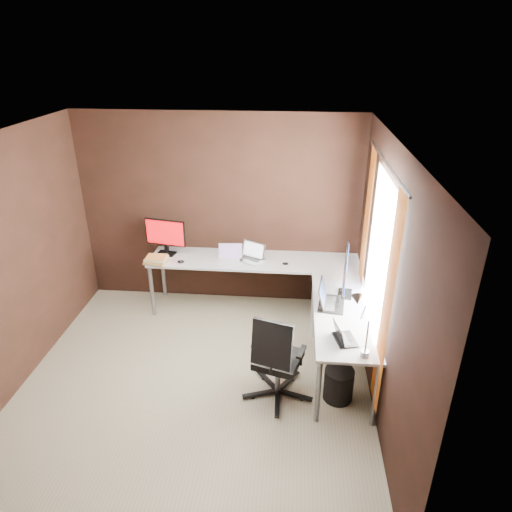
% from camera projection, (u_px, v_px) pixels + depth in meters
% --- Properties ---
extents(room, '(3.60, 3.60, 2.50)m').
position_uv_depth(room, '(226.00, 274.00, 4.26)').
color(room, '#9C9479').
rests_on(room, ground).
extents(desk, '(2.65, 2.25, 0.73)m').
position_uv_depth(desk, '(282.00, 282.00, 5.35)').
color(desk, white).
rests_on(desk, ground).
extents(drawer_pedestal, '(0.42, 0.50, 0.60)m').
position_uv_depth(drawer_pedestal, '(329.00, 307.00, 5.57)').
color(drawer_pedestal, white).
rests_on(drawer_pedestal, ground).
extents(monitor_left, '(0.53, 0.19, 0.47)m').
position_uv_depth(monitor_left, '(165.00, 235.00, 5.82)').
color(monitor_left, black).
rests_on(monitor_left, desk).
extents(monitor_right, '(0.18, 0.61, 0.50)m').
position_uv_depth(monitor_right, '(345.00, 271.00, 4.87)').
color(monitor_right, black).
rests_on(monitor_right, desk).
extents(laptop_white, '(0.31, 0.23, 0.20)m').
position_uv_depth(laptop_white, '(230.00, 257.00, 5.74)').
color(laptop_white, white).
rests_on(laptop_white, desk).
extents(laptop_silver, '(0.39, 0.35, 0.22)m').
position_uv_depth(laptop_silver, '(251.00, 256.00, 5.75)').
color(laptop_silver, silver).
rests_on(laptop_silver, desk).
extents(laptop_black_big, '(0.31, 0.41, 0.25)m').
position_uv_depth(laptop_black_big, '(328.00, 300.00, 4.78)').
color(laptop_black_big, black).
rests_on(laptop_black_big, desk).
extents(laptop_black_small, '(0.24, 0.29, 0.18)m').
position_uv_depth(laptop_black_small, '(343.00, 337.00, 4.21)').
color(laptop_black_small, black).
rests_on(laptop_black_small, desk).
extents(book_stack, '(0.31, 0.27, 0.09)m').
position_uv_depth(book_stack, '(156.00, 260.00, 5.67)').
color(book_stack, tan).
rests_on(book_stack, desk).
extents(mouse_left, '(0.10, 0.07, 0.04)m').
position_uv_depth(mouse_left, '(181.00, 262.00, 5.68)').
color(mouse_left, black).
rests_on(mouse_left, desk).
extents(mouse_corner, '(0.08, 0.06, 0.03)m').
position_uv_depth(mouse_corner, '(285.00, 264.00, 5.63)').
color(mouse_corner, black).
rests_on(mouse_corner, desk).
extents(desk_lamp, '(0.19, 0.22, 0.58)m').
position_uv_depth(desk_lamp, '(360.00, 317.00, 3.92)').
color(desk_lamp, slate).
rests_on(desk_lamp, desk).
extents(office_chair, '(0.55, 0.57, 0.98)m').
position_uv_depth(office_chair, '(277.00, 373.00, 4.49)').
color(office_chair, black).
rests_on(office_chair, ground).
extents(wastebasket, '(0.32, 0.32, 0.34)m').
position_uv_depth(wastebasket, '(339.00, 384.00, 4.51)').
color(wastebasket, black).
rests_on(wastebasket, ground).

